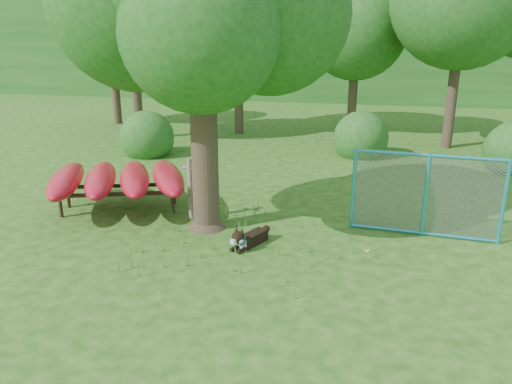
# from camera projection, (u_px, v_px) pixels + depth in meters

# --- Properties ---
(ground) EXTENTS (80.00, 80.00, 0.00)m
(ground) POSITION_uv_depth(u_px,v_px,m) (230.00, 265.00, 8.87)
(ground) COLOR #1E4B0F
(ground) RESTS_ON ground
(wooden_post) EXTENTS (0.38, 0.15, 1.38)m
(wooden_post) POSITION_uv_depth(u_px,v_px,m) (191.00, 187.00, 10.86)
(wooden_post) COLOR #6C6151
(wooden_post) RESTS_ON ground
(kayak_rack) EXTENTS (3.99, 3.58, 0.99)m
(kayak_rack) POSITION_uv_depth(u_px,v_px,m) (118.00, 179.00, 11.38)
(kayak_rack) COLOR black
(kayak_rack) RESTS_ON ground
(husky_dog) EXTENTS (0.62, 0.99, 0.48)m
(husky_dog) POSITION_uv_depth(u_px,v_px,m) (248.00, 238.00, 9.58)
(husky_dog) COLOR black
(husky_dog) RESTS_ON ground
(fence_section) EXTENTS (2.92, 0.33, 2.85)m
(fence_section) POSITION_uv_depth(u_px,v_px,m) (426.00, 195.00, 9.91)
(fence_section) COLOR teal
(fence_section) RESTS_ON ground
(wildflower_clump) EXTENTS (0.10, 0.09, 0.21)m
(wildflower_clump) POSITION_uv_depth(u_px,v_px,m) (367.00, 252.00, 9.01)
(wildflower_clump) COLOR #48852B
(wildflower_clump) RESTS_ON ground
(bg_tree_a) EXTENTS (4.40, 4.40, 6.70)m
(bg_tree_a) POSITION_uv_depth(u_px,v_px,m) (131.00, 18.00, 18.19)
(bg_tree_a) COLOR #38291E
(bg_tree_a) RESTS_ON ground
(bg_tree_c) EXTENTS (4.00, 4.00, 6.12)m
(bg_tree_c) POSITION_uv_depth(u_px,v_px,m) (356.00, 29.00, 19.38)
(bg_tree_c) COLOR #38291E
(bg_tree_c) RESTS_ON ground
(bg_tree_f) EXTENTS (3.60, 3.60, 5.55)m
(bg_tree_f) POSITION_uv_depth(u_px,v_px,m) (111.00, 38.00, 21.74)
(bg_tree_f) COLOR #38291E
(bg_tree_f) RESTS_ON ground
(shrub_left) EXTENTS (1.80, 1.80, 1.80)m
(shrub_left) POSITION_uv_depth(u_px,v_px,m) (148.00, 155.00, 16.91)
(shrub_left) COLOR #1C551B
(shrub_left) RESTS_ON ground
(shrub_right) EXTENTS (1.80, 1.80, 1.80)m
(shrub_right) POSITION_uv_depth(u_px,v_px,m) (512.00, 171.00, 14.91)
(shrub_right) COLOR #1C551B
(shrub_right) RESTS_ON ground
(shrub_mid) EXTENTS (1.80, 1.80, 1.80)m
(shrub_mid) POSITION_uv_depth(u_px,v_px,m) (360.00, 156.00, 16.80)
(shrub_mid) COLOR #1C551B
(shrub_mid) RESTS_ON ground
(wooded_hillside) EXTENTS (80.00, 12.00, 6.00)m
(wooded_hillside) POSITION_uv_depth(u_px,v_px,m) (341.00, 48.00, 33.97)
(wooded_hillside) COLOR #1C551B
(wooded_hillside) RESTS_ON ground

